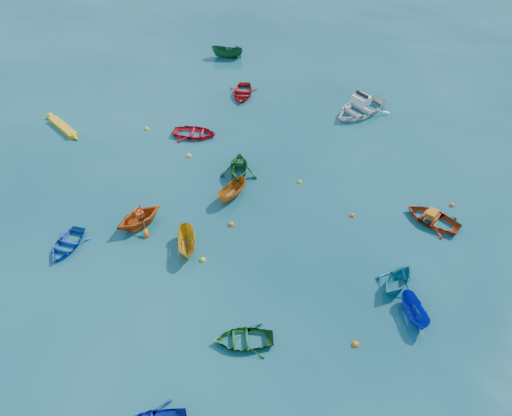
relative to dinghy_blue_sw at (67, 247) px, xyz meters
The scene contains 26 objects.
ground 7.54m from the dinghy_blue_sw, 32.42° to the left, with size 160.00×160.00×0.00m, color #093A46.
dinghy_blue_sw is the anchor object (origin of this frame).
dinghy_orange_w 4.22m from the dinghy_blue_sw, 65.04° to the left, with size 2.55×2.96×1.56m, color #CC5413.
sampan_yellow_mid 6.84m from the dinghy_blue_sw, 39.17° to the left, with size 1.00×2.65×1.03m, color orange.
dinghy_green_e 11.81m from the dinghy_blue_sw, ahead, with size 2.02×2.83×0.59m, color #14551B.
dinghy_cyan_se 18.25m from the dinghy_blue_sw, 31.06° to the left, with size 2.26×2.62×1.38m, color teal.
dinghy_red_nw 12.84m from the dinghy_blue_sw, 101.00° to the left, with size 2.29×3.20×0.66m, color red.
sampan_orange_n 10.19m from the dinghy_blue_sw, 65.42° to the left, with size 0.96×2.56×0.99m, color #BA6211.
dinghy_green_n 11.61m from the dinghy_blue_sw, 74.63° to the left, with size 2.55×2.96×1.56m, color #14571D.
dinghy_red_ne 21.29m from the dinghy_blue_sw, 45.69° to the left, with size 2.35×3.29×0.68m, color #A0310D.
sampan_blue_far 19.08m from the dinghy_blue_sw, 25.64° to the left, with size 0.89×2.35×0.91m, color #0F28C1.
dinghy_red_far 19.65m from the dinghy_blue_sw, 100.79° to the left, with size 2.30×3.22×0.67m, color red.
sampan_green_far 25.45m from the dinghy_blue_sw, 111.56° to the left, with size 1.09×2.88×1.12m, color #114C25.
kayak_yellow 12.69m from the dinghy_blue_sw, 146.87° to the left, with size 0.61×4.10×0.42m, color #F0B015, non-canonical shape.
motorboat_white 23.69m from the dinghy_blue_sw, 77.54° to the left, with size 3.44×4.81×1.60m, color white.
tarp_orange_a 4.36m from the dinghy_blue_sw, 65.23° to the left, with size 0.60×0.45×0.29m, color red.
tarp_green_b 11.70m from the dinghy_blue_sw, 75.03° to the left, with size 0.56×0.43×0.27m, color #124B1A.
tarp_orange_b 21.22m from the dinghy_blue_sw, 45.88° to the left, with size 0.75×0.57×0.36m, color #CA6B14.
buoy_ye_a 7.82m from the dinghy_blue_sw, 32.52° to the left, with size 0.33×0.33×0.33m, color yellow.
buoy_or_b 16.62m from the dinghy_blue_sw, 17.54° to the left, with size 0.35×0.35×0.35m, color orange.
buoy_ye_b 10.56m from the dinghy_blue_sw, 95.24° to the left, with size 0.37×0.37×0.37m, color yellow.
buoy_or_c 9.37m from the dinghy_blue_sw, 51.05° to the left, with size 0.37×0.37×0.37m, color #F75D0D.
buoy_ye_c 14.73m from the dinghy_blue_sw, 63.15° to the left, with size 0.30×0.30×0.30m, color yellow.
buoy_or_d 16.70m from the dinghy_blue_sw, 48.83° to the left, with size 0.31×0.31×0.31m, color #F9520D.
buoy_ye_d 12.36m from the dinghy_blue_sw, 118.13° to the left, with size 0.34×0.34×0.34m, color yellow.
buoy_or_e 23.07m from the dinghy_blue_sw, 48.73° to the left, with size 0.33×0.33×0.33m, color #E05B0C.
Camera 1 is at (14.33, -12.12, 20.50)m, focal length 35.00 mm.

